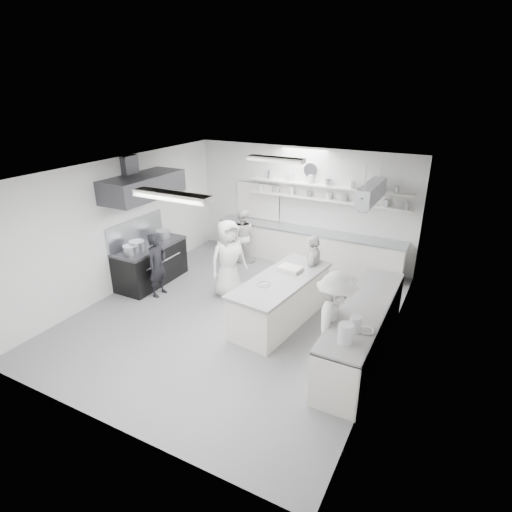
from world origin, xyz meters
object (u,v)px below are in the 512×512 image
at_px(back_counter, 307,247).
at_px(cook_stove, 157,265).
at_px(cook_back, 242,236).
at_px(stove, 151,265).
at_px(right_counter, 362,332).
at_px(prep_island, 281,301).

relative_size(back_counter, cook_stove, 3.43).
distance_m(back_counter, cook_back, 1.74).
xyz_separation_m(stove, cook_back, (1.31, 2.12, 0.27)).
height_order(cook_stove, cook_back, cook_stove).
height_order(right_counter, cook_back, cook_back).
bearing_deg(prep_island, cook_back, 140.46).
distance_m(stove, prep_island, 3.52).
height_order(back_counter, right_counter, right_counter).
bearing_deg(cook_back, right_counter, 123.19).
xyz_separation_m(prep_island, cook_back, (-2.20, 2.31, 0.28)).
height_order(stove, back_counter, back_counter).
bearing_deg(cook_stove, prep_island, -84.58).
relative_size(stove, prep_island, 0.74).
relative_size(stove, back_counter, 0.36).
bearing_deg(cook_back, back_counter, -178.99).
bearing_deg(cook_stove, right_counter, -91.48).
height_order(back_counter, cook_back, cook_back).
relative_size(stove, cook_stove, 1.23).
bearing_deg(back_counter, cook_back, -156.86).
bearing_deg(back_counter, prep_island, -78.45).
relative_size(stove, right_counter, 0.55).
height_order(back_counter, prep_island, back_counter).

